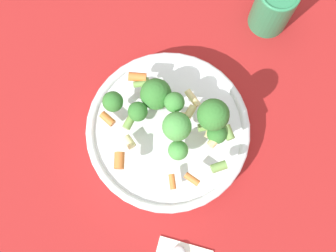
% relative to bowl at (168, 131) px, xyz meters
% --- Properties ---
extents(ground_plane, '(3.00, 3.00, 0.00)m').
position_rel_bowl_xyz_m(ground_plane, '(0.00, 0.00, -0.03)').
color(ground_plane, maroon).
extents(bowl, '(0.26, 0.26, 0.05)m').
position_rel_bowl_xyz_m(bowl, '(0.00, 0.00, 0.00)').
color(bowl, silver).
rests_on(bowl, ground_plane).
extents(pasta_salad, '(0.21, 0.15, 0.09)m').
position_rel_bowl_xyz_m(pasta_salad, '(-0.01, -0.01, 0.07)').
color(pasta_salad, '#8CB766').
rests_on(pasta_salad, bowl).
extents(cup, '(0.07, 0.07, 0.09)m').
position_rel_bowl_xyz_m(cup, '(-0.10, -0.26, 0.02)').
color(cup, '#2D7F51').
rests_on(cup, ground_plane).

